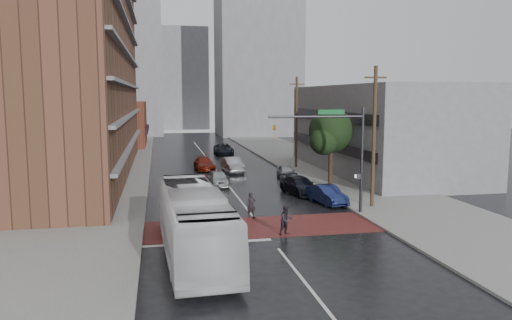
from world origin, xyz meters
name	(u,v)px	position (x,y,z in m)	size (l,w,h in m)	color
ground	(263,229)	(0.00, 0.00, 0.00)	(160.00, 160.00, 0.00)	black
crosswalk	(261,227)	(0.00, 0.50, 0.01)	(14.00, 5.00, 0.02)	maroon
sidewalk_west	(106,172)	(-11.50, 25.00, 0.07)	(9.00, 90.00, 0.15)	gray
sidewalk_east	(317,166)	(11.50, 25.00, 0.07)	(9.00, 90.00, 0.15)	gray
apartment_block	(73,34)	(-14.00, 24.00, 14.00)	(10.00, 44.00, 28.00)	brown
storefront_west	(120,124)	(-12.00, 54.00, 3.50)	(8.00, 16.00, 7.00)	maroon
building_east	(378,129)	(16.50, 20.00, 4.50)	(11.00, 26.00, 9.00)	gray
distant_tower_west	(116,56)	(-14.00, 78.00, 16.00)	(18.00, 16.00, 32.00)	gray
distant_tower_east	(257,46)	(14.00, 72.00, 18.00)	(16.00, 14.00, 36.00)	gray
distant_tower_center	(182,79)	(0.00, 95.00, 12.00)	(12.00, 10.00, 24.00)	gray
street_tree	(331,134)	(8.52, 12.03, 4.73)	(4.20, 4.10, 6.90)	#332319
signal_mast	(341,145)	(5.85, 2.50, 4.73)	(6.50, 0.30, 7.20)	#2D2D33
utility_pole_near	(374,136)	(8.80, 4.00, 5.14)	(1.60, 0.26, 10.00)	#473321
utility_pole_far	(296,122)	(8.80, 24.00, 5.14)	(1.60, 0.26, 10.00)	#473321
transit_bus	(194,222)	(-4.38, -4.27, 1.71)	(2.87, 12.28, 3.42)	silver
pedestrian_a	(251,205)	(-0.13, 3.00, 0.82)	(0.60, 0.39, 1.65)	black
pedestrian_b	(286,220)	(1.08, -1.50, 0.87)	(0.84, 0.66, 1.73)	black
car_travel_a	(218,178)	(-0.89, 14.88, 0.68)	(1.60, 3.97, 1.35)	#ADB0B5
car_travel_b	(233,165)	(1.52, 22.46, 0.78)	(1.65, 4.72, 1.55)	#A5A6AD
car_travel_c	(204,164)	(-1.24, 24.83, 0.67)	(1.88, 4.63, 1.34)	maroon
suv_travel	(224,149)	(2.65, 38.54, 0.74)	(2.44, 5.30, 1.47)	black
car_parked_near	(327,195)	(6.14, 6.01, 0.69)	(1.45, 4.16, 1.37)	#151F4C
car_parked_mid	(300,185)	(5.20, 10.00, 0.70)	(1.96, 4.83, 1.40)	black
car_parked_far	(286,172)	(6.08, 17.78, 0.64)	(1.50, 3.74, 1.27)	#9EA1A5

